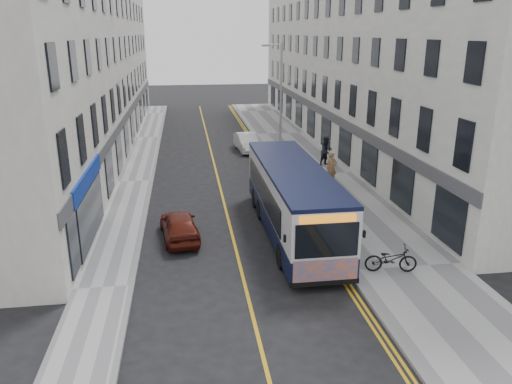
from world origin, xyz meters
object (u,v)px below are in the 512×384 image
object	(u,v)px
streetlamp	(280,102)
pedestrian_far	(326,151)
car_white	(247,142)
city_bus	(293,198)
pedestrian_near	(331,168)
car_maroon	(179,225)
bicycle	(391,259)

from	to	relation	value
streetlamp	pedestrian_far	xyz separation A→B (m)	(3.22, -0.02, -3.30)
pedestrian_far	car_white	world-z (taller)	pedestrian_far
streetlamp	car_white	size ratio (longest dim) A/B	1.99
city_bus	pedestrian_near	distance (m)	7.97
pedestrian_near	car_white	bearing A→B (deg)	101.41
pedestrian_near	car_maroon	distance (m)	11.10
city_bus	car_maroon	xyz separation A→B (m)	(-4.97, 0.20, -1.08)
pedestrian_far	car_maroon	size ratio (longest dim) A/B	0.52
city_bus	pedestrian_far	xyz separation A→B (m)	(4.73, 11.17, -0.62)
pedestrian_near	car_white	world-z (taller)	pedestrian_near
pedestrian_near	city_bus	bearing A→B (deg)	-128.79
bicycle	pedestrian_far	distance (m)	15.62
pedestrian_near	streetlamp	bearing A→B (deg)	108.83
bicycle	streetlamp	bearing A→B (deg)	14.82
car_white	bicycle	bearing A→B (deg)	-87.59
city_bus	pedestrian_far	world-z (taller)	city_bus
bicycle	car_white	bearing A→B (deg)	17.50
city_bus	pedestrian_far	size ratio (longest dim) A/B	5.56
city_bus	car_maroon	world-z (taller)	city_bus
city_bus	car_white	xyz separation A→B (m)	(0.06, 16.60, -1.04)
bicycle	city_bus	bearing A→B (deg)	43.03
pedestrian_far	car_white	bearing A→B (deg)	104.49
pedestrian_near	car_white	size ratio (longest dim) A/B	0.47
streetlamp	pedestrian_near	size ratio (longest dim) A/B	4.27
car_maroon	bicycle	bearing A→B (deg)	142.57
pedestrian_far	streetlamp	bearing A→B (deg)	153.43
bicycle	pedestrian_near	distance (m)	11.34
pedestrian_near	car_white	distance (m)	10.37
bicycle	car_maroon	bearing A→B (deg)	69.82
streetlamp	city_bus	world-z (taller)	streetlamp
city_bus	bicycle	bearing A→B (deg)	-57.00
pedestrian_far	car_white	xyz separation A→B (m)	(-4.67, 5.43, -0.43)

